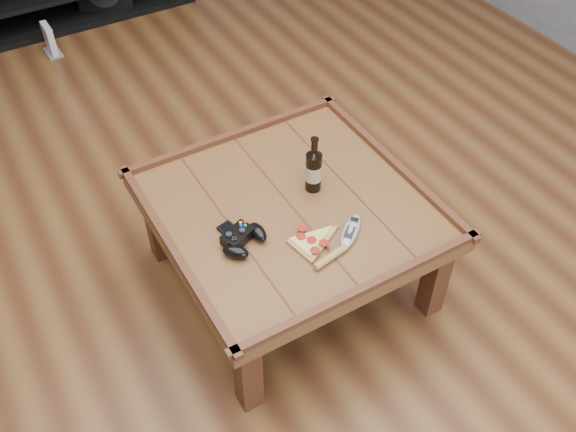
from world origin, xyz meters
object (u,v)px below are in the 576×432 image
pizza_slice (314,244)px  game_console (50,41)px  smartphone (231,232)px  beer_bottle (314,169)px  coffee_table (291,216)px  game_controller (243,239)px  remote_control (350,231)px

pizza_slice → game_console: size_ratio=1.50×
smartphone → game_console: 2.40m
beer_bottle → game_console: size_ratio=1.26×
beer_bottle → pizza_slice: 0.32m
pizza_slice → smartphone: (-0.23, 0.21, -0.00)m
coffee_table → pizza_slice: pizza_slice is taller
coffee_table → smartphone: bearing=-175.9°
pizza_slice → smartphone: 0.31m
game_controller → game_console: (-0.12, 2.44, -0.39)m
game_controller → remote_control: 0.39m
beer_bottle → game_controller: bearing=-161.3°
game_controller → pizza_slice: (0.22, -0.14, -0.02)m
coffee_table → smartphone: 0.27m
game_controller → game_console: 2.47m
game_controller → pizza_slice: game_controller is taller
game_console → remote_control: bearing=-80.8°
beer_bottle → game_console: 2.41m
game_console → smartphone: bearing=-88.8°
remote_control → game_controller: bearing=-153.2°
coffee_table → game_console: size_ratio=5.24×
pizza_slice → smartphone: pizza_slice is taller
pizza_slice → remote_control: (0.15, -0.02, 0.00)m
coffee_table → beer_bottle: size_ratio=4.17×
remote_control → beer_bottle: bearing=137.1°
pizza_slice → game_console: 2.62m
coffee_table → smartphone: size_ratio=8.89×
beer_bottle → smartphone: bearing=-171.7°
remote_control → game_console: size_ratio=0.91×
remote_control → pizza_slice: bearing=-136.4°
pizza_slice → coffee_table: bearing=70.9°
beer_bottle → remote_control: size_ratio=1.38×
pizza_slice → game_console: (-0.34, 2.58, -0.37)m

